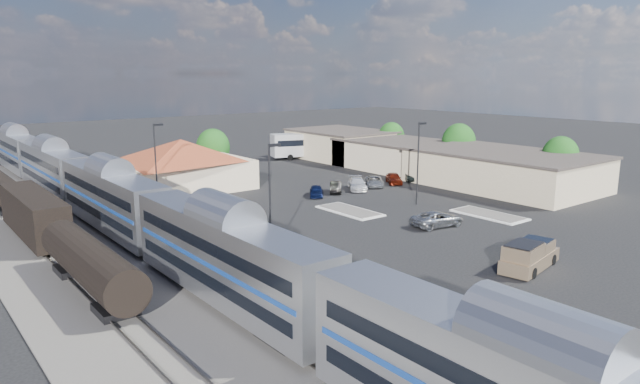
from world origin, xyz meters
TOP-DOWN VIEW (x-y plane):
  - ground at (0.00, 0.00)m, footprint 280.00×280.00m
  - railbed at (-21.00, 8.00)m, footprint 16.00×100.00m
  - platform at (-12.00, 6.00)m, footprint 5.50×92.00m
  - passenger_train at (-18.00, 9.27)m, footprint 3.00×104.00m
  - freight_cars at (-24.00, 11.44)m, footprint 2.80×46.00m
  - station_depot at (-4.56, 24.00)m, footprint 18.35×12.24m
  - buildings_east at (28.00, 14.28)m, footprint 14.40×51.40m
  - traffic_island_south at (4.00, 2.00)m, footprint 3.30×7.50m
  - traffic_island_north at (14.00, -8.00)m, footprint 3.30×7.50m
  - lamp_plat_s at (-10.90, -6.00)m, footprint 1.08×0.25m
  - lamp_plat_n at (-10.90, 16.00)m, footprint 1.08×0.25m
  - lamp_lot at (12.10, 0.00)m, footprint 1.08×0.25m
  - tree_east_a at (34.00, -4.00)m, footprint 4.56×4.56m
  - tree_east_b at (34.00, 12.00)m, footprint 4.94×4.94m
  - tree_east_c at (34.00, 26.00)m, footprint 4.41×4.41m
  - tree_depot at (3.00, 30.00)m, footprint 4.71×4.71m
  - pickup_truck at (2.88, -19.52)m, footprint 6.45×3.38m
  - suv at (6.65, -7.50)m, footprint 5.58×3.24m
  - coach_bus at (24.00, 35.32)m, footprint 13.46×6.77m
  - person_a at (-11.13, -13.74)m, footprint 0.41×0.60m
  - person_b at (-12.48, 7.39)m, footprint 0.68×0.85m
  - parked_car_a at (5.87, 10.08)m, footprint 3.56×4.00m
  - parked_car_b at (9.07, 10.38)m, footprint 3.54×3.87m
  - parked_car_c at (12.27, 10.08)m, footprint 4.51×5.26m
  - parked_car_d at (15.47, 10.38)m, footprint 4.48×4.92m
  - parked_car_e at (18.67, 10.08)m, footprint 3.80×4.45m
  - parked_car_f at (21.87, 10.38)m, footprint 3.33×4.10m

SIDE VIEW (x-z plane):
  - ground at x=0.00m, z-range 0.00..0.00m
  - railbed at x=-21.00m, z-range 0.00..0.12m
  - platform at x=-12.00m, z-range 0.00..0.18m
  - traffic_island_south at x=4.00m, z-range 0.00..0.21m
  - traffic_island_north at x=14.00m, z-range 0.00..0.21m
  - parked_car_d at x=15.47m, z-range 0.00..1.28m
  - parked_car_b at x=9.07m, z-range 0.00..1.29m
  - parked_car_a at x=5.87m, z-range 0.00..1.31m
  - parked_car_f at x=21.87m, z-range 0.00..1.31m
  - parked_car_e at x=18.67m, z-range 0.00..1.44m
  - parked_car_c at x=12.27m, z-range 0.00..1.45m
  - suv at x=6.65m, z-range 0.00..1.46m
  - person_a at x=-11.13m, z-range 0.18..1.76m
  - pickup_truck at x=2.88m, z-range -0.05..2.06m
  - person_b at x=-12.48m, z-range 0.18..1.86m
  - freight_cars at x=-24.00m, z-range -0.07..3.93m
  - buildings_east at x=28.00m, z-range -0.13..4.67m
  - coach_bus at x=24.00m, z-range 0.32..4.56m
  - passenger_train at x=-18.00m, z-range 0.09..5.64m
  - station_depot at x=-4.56m, z-range 0.03..6.23m
  - tree_east_c at x=34.00m, z-range 0.66..6.87m
  - tree_east_a at x=34.00m, z-range 0.68..7.10m
  - tree_depot at x=3.00m, z-range 0.71..7.34m
  - tree_east_b at x=34.00m, z-range 0.74..7.70m
  - lamp_plat_s at x=-10.90m, z-range 0.84..9.84m
  - lamp_plat_n at x=-10.90m, z-range 0.84..9.84m
  - lamp_lot at x=12.10m, z-range 0.84..9.84m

